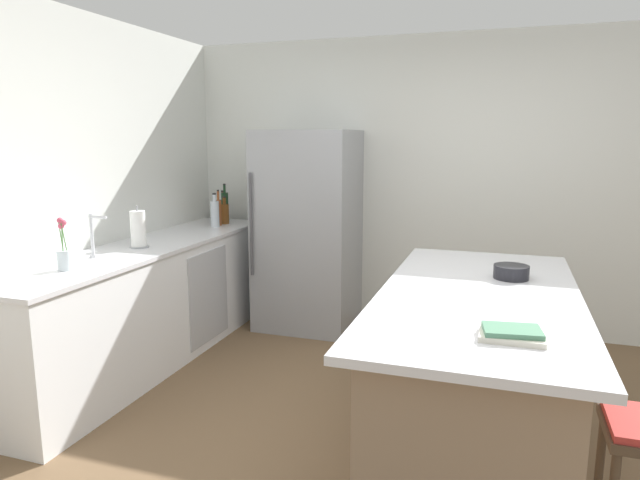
% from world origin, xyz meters
% --- Properties ---
extents(ground_plane, '(7.20, 7.20, 0.00)m').
position_xyz_m(ground_plane, '(0.00, 0.00, 0.00)').
color(ground_plane, brown).
extents(wall_rear, '(6.00, 0.10, 2.60)m').
position_xyz_m(wall_rear, '(0.00, 2.25, 1.30)').
color(wall_rear, silver).
rests_on(wall_rear, ground_plane).
extents(wall_left, '(0.10, 6.00, 2.60)m').
position_xyz_m(wall_left, '(-2.45, 0.00, 1.30)').
color(wall_left, silver).
rests_on(wall_left, ground_plane).
extents(counter_run_left, '(0.66, 2.86, 0.92)m').
position_xyz_m(counter_run_left, '(-2.08, 0.68, 0.46)').
color(counter_run_left, white).
rests_on(counter_run_left, ground_plane).
extents(kitchen_island, '(1.02, 2.17, 0.91)m').
position_xyz_m(kitchen_island, '(0.38, 0.14, 0.46)').
color(kitchen_island, '#8E755B').
rests_on(kitchen_island, ground_plane).
extents(refrigerator, '(0.85, 0.74, 1.78)m').
position_xyz_m(refrigerator, '(-1.20, 1.85, 0.89)').
color(refrigerator, '#93969B').
rests_on(refrigerator, ground_plane).
extents(sink_faucet, '(0.15, 0.05, 0.30)m').
position_xyz_m(sink_faucet, '(-2.13, 0.18, 1.07)').
color(sink_faucet, silver).
rests_on(sink_faucet, counter_run_left).
extents(flower_vase, '(0.09, 0.09, 0.33)m').
position_xyz_m(flower_vase, '(-2.05, -0.17, 1.01)').
color(flower_vase, silver).
rests_on(flower_vase, counter_run_left).
extents(paper_towel_roll, '(0.14, 0.14, 0.31)m').
position_xyz_m(paper_towel_roll, '(-2.07, 0.58, 1.05)').
color(paper_towel_roll, gray).
rests_on(paper_towel_roll, counter_run_left).
extents(syrup_bottle, '(0.07, 0.07, 0.29)m').
position_xyz_m(syrup_bottle, '(-2.13, 2.00, 1.03)').
color(syrup_bottle, '#5B3319').
rests_on(syrup_bottle, counter_run_left).
extents(wine_bottle, '(0.07, 0.07, 0.37)m').
position_xyz_m(wine_bottle, '(-2.06, 1.91, 1.07)').
color(wine_bottle, '#19381E').
rests_on(wine_bottle, counter_run_left).
extents(whiskey_bottle, '(0.08, 0.08, 0.26)m').
position_xyz_m(whiskey_bottle, '(-2.02, 1.81, 1.02)').
color(whiskey_bottle, brown).
rests_on(whiskey_bottle, counter_run_left).
extents(vinegar_bottle, '(0.05, 0.05, 0.33)m').
position_xyz_m(vinegar_bottle, '(-2.02, 1.71, 1.04)').
color(vinegar_bottle, '#994C23').
rests_on(vinegar_bottle, counter_run_left).
extents(soda_bottle, '(0.08, 0.08, 0.31)m').
position_xyz_m(soda_bottle, '(-2.01, 1.62, 1.04)').
color(soda_bottle, silver).
rests_on(soda_bottle, counter_run_left).
extents(cookbook_stack, '(0.26, 0.19, 0.05)m').
position_xyz_m(cookbook_stack, '(0.54, -0.54, 0.93)').
color(cookbook_stack, silver).
rests_on(cookbook_stack, kitchen_island).
extents(mixing_bowl, '(0.20, 0.20, 0.08)m').
position_xyz_m(mixing_bowl, '(0.54, 0.50, 0.95)').
color(mixing_bowl, black).
rests_on(mixing_bowl, kitchen_island).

